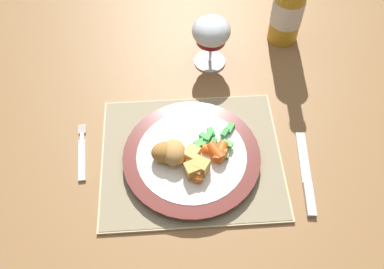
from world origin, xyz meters
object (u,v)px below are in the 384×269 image
(bottle, at_px, (290,2))
(wine_glass, at_px, (211,33))
(dining_table, at_px, (188,138))
(dinner_plate, at_px, (194,157))
(table_knife, at_px, (307,180))
(fork, at_px, (82,156))

(bottle, bearing_deg, wine_glass, -158.88)
(wine_glass, xyz_separation_m, bottle, (0.18, 0.07, 0.02))
(dining_table, height_order, bottle, bottle)
(dinner_plate, distance_m, bottle, 0.43)
(dinner_plate, bearing_deg, wine_glass, 78.40)
(dining_table, distance_m, dinner_plate, 0.17)
(dinner_plate, xyz_separation_m, table_knife, (0.21, -0.06, -0.01))
(dinner_plate, bearing_deg, bottle, 55.05)
(dining_table, xyz_separation_m, wine_glass, (0.06, 0.15, 0.18))
(fork, height_order, table_knife, table_knife)
(wine_glass, bearing_deg, bottle, 21.12)
(wine_glass, bearing_deg, dining_table, -112.24)
(table_knife, bearing_deg, wine_glass, 115.64)
(dining_table, distance_m, fork, 0.26)
(wine_glass, bearing_deg, table_knife, -64.36)
(dinner_plate, bearing_deg, fork, 173.11)
(dining_table, xyz_separation_m, bottle, (0.24, 0.22, 0.20))
(table_knife, xyz_separation_m, bottle, (0.03, 0.40, 0.10))
(dinner_plate, bearing_deg, dining_table, 92.21)
(table_knife, bearing_deg, dinner_plate, 165.14)
(dining_table, xyz_separation_m, dinner_plate, (0.00, -0.12, 0.11))
(table_knife, bearing_deg, bottle, 86.25)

